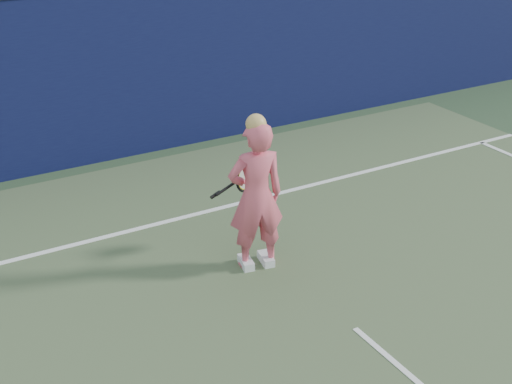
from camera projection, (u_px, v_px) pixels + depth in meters
backstop_wall at (139, 71)px, 10.75m from camera, size 24.00×0.40×2.50m
player at (256, 196)px, 7.71m from camera, size 0.69×0.52×1.80m
racket at (243, 179)px, 8.14m from camera, size 0.64×0.19×0.34m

